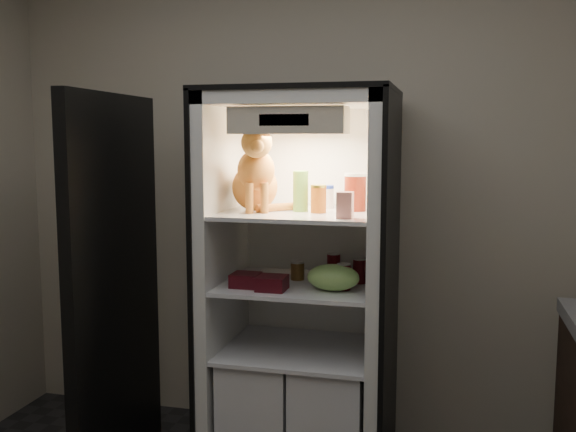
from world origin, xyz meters
name	(u,v)px	position (x,y,z in m)	size (l,w,h in m)	color
room_shell	(190,147)	(0.00, 0.00, 1.62)	(3.60, 3.60, 3.60)	white
refrigerator	(302,309)	(0.00, 1.38, 0.79)	(0.90, 0.72, 1.88)	white
fridge_door	(115,290)	(-0.85, 1.05, 0.91)	(0.10, 0.87, 1.85)	black
tabby_cat	(256,177)	(-0.22, 1.31, 1.45)	(0.41, 0.44, 0.44)	#B74C17
parmesan_shaker	(301,191)	(0.00, 1.33, 1.39)	(0.08, 0.08, 0.20)	#23832C
mayo_tub	(326,197)	(0.09, 1.50, 1.35)	(0.08, 0.08, 0.12)	white
salsa_jar	(318,199)	(0.10, 1.30, 1.36)	(0.08, 0.08, 0.13)	maroon
pepper_jar	(355,192)	(0.25, 1.42, 1.38)	(0.11, 0.11, 0.18)	maroon
cream_carton	(345,205)	(0.25, 1.12, 1.35)	(0.07, 0.07, 0.12)	silver
soda_can_a	(334,266)	(0.14, 1.47, 1.00)	(0.07, 0.07, 0.13)	black
soda_can_b	(359,271)	(0.28, 1.38, 1.00)	(0.07, 0.07, 0.12)	black
soda_can_c	(344,277)	(0.23, 1.23, 1.00)	(0.07, 0.07, 0.12)	black
condiment_jar	(298,270)	(-0.03, 1.38, 0.99)	(0.07, 0.07, 0.09)	brown
grape_bag	(333,277)	(0.19, 1.21, 1.00)	(0.24, 0.18, 0.12)	#7BB655
berry_box_left	(246,280)	(-0.23, 1.18, 0.97)	(0.13, 0.13, 0.06)	#4E0D13
berry_box_right	(272,283)	(-0.09, 1.14, 0.97)	(0.13, 0.13, 0.07)	#4E0D13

